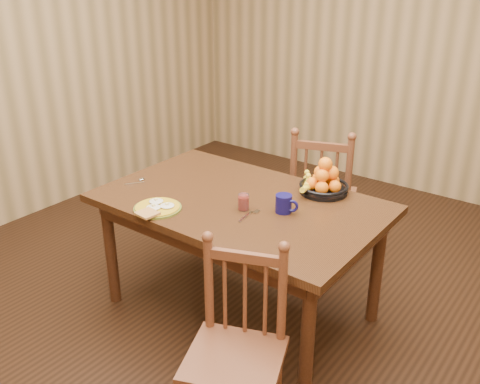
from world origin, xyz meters
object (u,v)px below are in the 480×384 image
Objects in this scene: dining_table at (240,213)px; breakfast_plate at (157,208)px; chair_far at (322,197)px; chair_near at (237,350)px; coffee_mug at (284,204)px; fruit_bowl at (323,182)px.

breakfast_plate is at bearing -127.36° from dining_table.
chair_near is (0.46, -1.60, -0.04)m from chair_far.
breakfast_plate reaches higher than dining_table.
dining_table is at bearing 52.64° from breakfast_plate.
breakfast_plate is at bearing 134.46° from chair_near.
chair_far is 3.36× the size of breakfast_plate.
dining_table is 5.47× the size of breakfast_plate.
chair_far is 7.38× the size of coffee_mug.
breakfast_plate is at bearing 53.27° from chair_far.
chair_near reaches higher than breakfast_plate.
breakfast_plate is at bearing -145.57° from coffee_mug.
breakfast_plate is (-0.82, 0.36, 0.32)m from chair_near.
fruit_bowl is (-0.21, 1.12, 0.37)m from chair_near.
breakfast_plate is 0.70m from coffee_mug.
coffee_mug reaches higher than breakfast_plate.
chair_far is at bearing 73.74° from breakfast_plate.
chair_far is (0.07, 0.86, -0.19)m from dining_table.
chair_near is 0.95m from breakfast_plate.
dining_table is 0.88m from chair_far.
fruit_bowl is (0.04, 0.36, 0.02)m from coffee_mug.
dining_table is 4.94× the size of fruit_bowl.
fruit_bowl reaches higher than dining_table.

